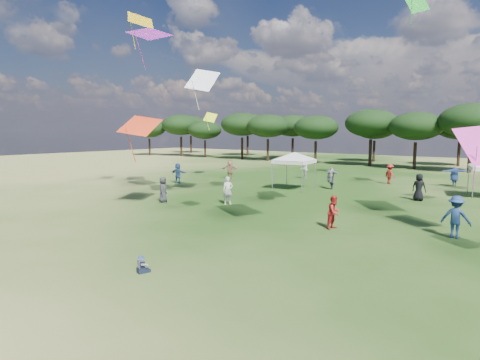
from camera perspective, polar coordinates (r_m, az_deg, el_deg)
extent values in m
plane|color=#274B16|center=(12.64, -20.91, -14.78)|extent=(140.00, 140.00, 0.00)
cylinder|color=black|center=(76.93, -12.74, 4.60)|extent=(0.35, 0.35, 3.09)
ellipsoid|color=black|center=(76.87, -12.81, 7.13)|extent=(6.01, 6.01, 3.24)
cylinder|color=black|center=(73.63, -8.36, 4.76)|extent=(0.40, 0.40, 3.51)
ellipsoid|color=black|center=(73.58, -8.41, 7.76)|extent=(6.82, 6.82, 3.68)
cylinder|color=black|center=(69.55, -4.99, 4.43)|extent=(0.33, 0.33, 2.92)
ellipsoid|color=black|center=(69.48, -5.01, 7.08)|extent=(5.67, 5.67, 3.06)
cylinder|color=black|center=(64.61, 0.30, 4.51)|extent=(0.40, 0.40, 3.49)
ellipsoid|color=black|center=(64.55, 0.30, 7.92)|extent=(6.79, 6.79, 3.66)
cylinder|color=black|center=(61.39, 3.97, 4.28)|extent=(0.38, 0.38, 3.32)
ellipsoid|color=black|center=(61.33, 4.00, 7.69)|extent=(6.44, 6.44, 3.47)
cylinder|color=black|center=(56.53, 10.68, 3.85)|extent=(0.36, 0.36, 3.14)
ellipsoid|color=black|center=(56.45, 10.76, 7.36)|extent=(6.11, 6.11, 3.29)
cylinder|color=black|center=(55.08, 18.03, 3.72)|extent=(0.40, 0.40, 3.46)
ellipsoid|color=black|center=(55.02, 18.18, 7.68)|extent=(6.73, 6.73, 3.63)
cylinder|color=black|center=(52.27, 23.59, 3.17)|extent=(0.37, 0.37, 3.21)
ellipsoid|color=black|center=(52.19, 23.79, 7.04)|extent=(6.24, 6.24, 3.36)
cylinder|color=black|center=(50.71, 29.88, 2.92)|extent=(0.41, 0.41, 3.56)
ellipsoid|color=black|center=(50.64, 30.15, 7.34)|extent=(6.91, 6.91, 3.73)
cylinder|color=black|center=(84.09, -6.99, 5.07)|extent=(0.41, 0.41, 3.56)
ellipsoid|color=black|center=(84.05, -7.03, 7.74)|extent=(6.92, 6.92, 3.73)
cylinder|color=black|center=(74.23, 1.10, 4.89)|extent=(0.41, 0.41, 3.62)
ellipsoid|color=black|center=(74.18, 1.10, 7.97)|extent=(7.03, 7.03, 3.79)
cylinder|color=black|center=(66.67, 7.48, 4.48)|extent=(0.39, 0.39, 3.37)
ellipsoid|color=black|center=(66.61, 7.54, 7.67)|extent=(6.54, 6.54, 3.53)
cylinder|color=black|center=(62.87, 18.51, 3.91)|extent=(0.36, 0.36, 3.11)
ellipsoid|color=black|center=(62.79, 18.64, 7.03)|extent=(6.05, 6.05, 3.26)
cylinder|color=black|center=(59.32, 28.67, 3.28)|extent=(0.37, 0.37, 3.20)
ellipsoid|color=black|center=(59.25, 28.87, 6.68)|extent=(6.21, 6.21, 3.35)
cylinder|color=gray|center=(30.96, 4.63, 0.59)|extent=(0.06, 0.06, 2.26)
cylinder|color=gray|center=(29.87, 8.82, 0.29)|extent=(0.06, 0.06, 2.26)
cylinder|color=gray|center=(33.15, 6.66, 0.99)|extent=(0.06, 0.06, 2.26)
cylinder|color=gray|center=(32.14, 10.63, 0.73)|extent=(0.06, 0.06, 2.26)
cube|color=silver|center=(31.41, 7.72, 2.62)|extent=(2.85, 2.85, 0.25)
pyramid|color=silver|center=(31.36, 7.74, 3.94)|extent=(5.36, 5.36, 0.60)
cylinder|color=gray|center=(30.75, 30.22, -0.54)|extent=(0.06, 0.06, 2.11)
cylinder|color=gray|center=(33.32, 29.70, 0.01)|extent=(0.06, 0.06, 2.11)
cube|color=black|center=(13.72, -13.87, -12.35)|extent=(0.30, 0.30, 0.19)
cube|color=black|center=(13.87, -13.32, -12.31)|extent=(0.14, 0.23, 0.10)
cube|color=black|center=(13.73, -13.04, -12.51)|extent=(0.14, 0.23, 0.10)
cube|color=white|center=(13.66, -13.89, -11.55)|extent=(0.26, 0.22, 0.24)
cylinder|color=white|center=(13.81, -13.88, -11.34)|extent=(0.14, 0.24, 0.15)
cylinder|color=white|center=(13.55, -13.39, -11.68)|extent=(0.14, 0.24, 0.15)
sphere|color=#E0B293|center=(13.61, -13.92, -10.90)|extent=(0.16, 0.16, 0.16)
cone|color=#43669E|center=(13.60, -13.92, -10.74)|extent=(0.27, 0.27, 0.03)
cylinder|color=#43669E|center=(13.58, -13.93, -10.59)|extent=(0.18, 0.18, 0.07)
imported|color=#2C2C31|center=(26.17, -10.90, -1.36)|extent=(0.87, 0.97, 1.66)
imported|color=navy|center=(37.65, 28.19, 0.45)|extent=(2.06, 1.41, 1.65)
imported|color=black|center=(28.85, 24.11, -0.94)|extent=(0.94, 0.66, 1.80)
imported|color=#BCB7B1|center=(25.05, -1.74, -1.51)|extent=(0.73, 0.76, 1.75)
imported|color=#2B4E81|center=(35.48, -8.81, 0.97)|extent=(1.70, 0.67, 1.79)
imported|color=navy|center=(19.56, 28.36, -4.65)|extent=(1.22, 0.74, 1.85)
imported|color=#9E6E56|center=(38.42, -1.44, 1.56)|extent=(1.80, 1.21, 1.86)
imported|color=#A91C1C|center=(19.36, 13.25, -4.48)|extent=(0.72, 0.86, 1.59)
imported|color=#515357|center=(32.30, 12.80, 0.24)|extent=(2.03, 1.82, 1.75)
imported|color=beige|center=(38.95, 9.08, 1.60)|extent=(1.05, 1.15, 1.93)
imported|color=maroon|center=(36.93, 20.55, 0.79)|extent=(1.28, 1.15, 1.73)
plane|color=#D535A4|center=(19.55, 30.83, 4.29)|extent=(2.40, 2.21, 1.70)
plane|color=gold|center=(30.16, -13.99, 21.19)|extent=(2.55, 2.99, 1.60)
plane|color=#D8F019|center=(39.69, -4.23, 8.88)|extent=(1.58, 1.74, 1.15)
plane|color=white|center=(27.24, -5.35, 13.97)|extent=(2.43, 2.51, 1.81)
plane|color=#ED3E1B|center=(24.53, -14.00, 7.53)|extent=(2.96, 3.08, 1.38)
plane|color=#852186|center=(27.64, -12.78, 19.64)|extent=(2.70, 2.43, 1.62)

